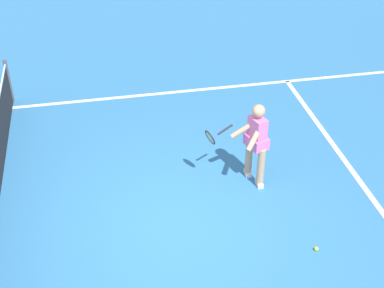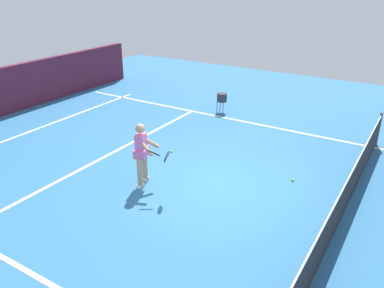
# 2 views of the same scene
# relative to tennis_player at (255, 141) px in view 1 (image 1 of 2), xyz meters

# --- Properties ---
(ground_plane) EXTENTS (24.07, 24.07, 0.00)m
(ground_plane) POSITION_rel_tennis_player_xyz_m (-0.90, 1.49, -0.85)
(ground_plane) COLOR teal
(service_line_marking) EXTENTS (8.72, 0.10, 0.01)m
(service_line_marking) POSITION_rel_tennis_player_xyz_m (-0.90, -1.89, -0.84)
(service_line_marking) COLOR white
(service_line_marking) RESTS_ON ground
(sideline_right_marking) EXTENTS (0.10, 16.52, 0.01)m
(sideline_right_marking) POSITION_rel_tennis_player_xyz_m (3.46, 1.49, -0.84)
(sideline_right_marking) COLOR white
(sideline_right_marking) RESTS_ON ground
(tennis_player) EXTENTS (0.66, 1.09, 1.55)m
(tennis_player) POSITION_rel_tennis_player_xyz_m (0.00, 0.00, 0.00)
(tennis_player) COLOR tan
(tennis_player) RESTS_ON ground
(tennis_ball_near) EXTENTS (0.07, 0.07, 0.07)m
(tennis_ball_near) POSITION_rel_tennis_player_xyz_m (-1.86, -0.48, -0.81)
(tennis_ball_near) COLOR #D1E533
(tennis_ball_near) RESTS_ON ground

